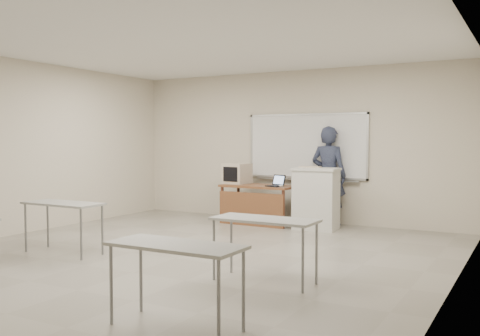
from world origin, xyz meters
The scene contains 10 objects.
floor centered at (0.00, 0.00, -0.01)m, with size 7.00×8.00×0.01m, color gray.
whiteboard centered at (0.30, 3.97, 1.48)m, with size 2.48×0.10×1.31m.
student_desks centered at (0.00, -1.35, 0.67)m, with size 4.40×2.20×0.73m.
instructor_desk centered at (-0.40, 3.19, 0.55)m, with size 1.45×0.72×0.75m.
podium centered at (0.80, 3.20, 0.56)m, with size 0.79×0.58×1.11m.
crt_monitor centered at (-0.95, 3.40, 0.95)m, with size 0.44×0.49×0.42m.
laptop centered at (0.00, 3.17, 0.80)m, with size 0.29×0.27×0.22m.
mouse centered at (0.15, 3.10, 0.77)m, with size 0.10×0.06×0.04m, color #B7BBBF.
keyboard centered at (0.65, 3.28, 1.13)m, with size 0.40×0.13×0.02m, color #BDAD99.
presenter centered at (0.81, 3.83, 0.94)m, with size 0.69×0.45×1.88m, color black.
Camera 1 is at (4.27, -5.88, 1.61)m, focal length 40.00 mm.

